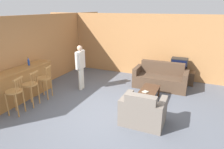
{
  "coord_description": "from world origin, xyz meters",
  "views": [
    {
      "loc": [
        2.2,
        -4.47,
        2.85
      ],
      "look_at": [
        -0.17,
        0.93,
        0.85
      ],
      "focal_mm": 32.0,
      "sensor_mm": 36.0,
      "label": 1
    }
  ],
  "objects": [
    {
      "name": "armchair_near",
      "position": [
        1.11,
        -0.06,
        0.33
      ],
      "size": [
        1.08,
        0.8,
        0.9
      ],
      "color": "#70665B",
      "rests_on": "ground_plane"
    },
    {
      "name": "book_on_table",
      "position": [
        0.89,
        1.02,
        0.42
      ],
      "size": [
        0.2,
        0.21,
        0.02
      ],
      "color": "#B7AD99",
      "rests_on": "coffee_table"
    },
    {
      "name": "wall_left",
      "position": [
        -3.18,
        1.37,
        1.3
      ],
      "size": [
        0.08,
        8.74,
        2.6
      ],
      "color": "#B27A47",
      "rests_on": "ground_plane"
    },
    {
      "name": "ground_plane",
      "position": [
        0.0,
        0.0,
        0.0
      ],
      "size": [
        24.0,
        24.0,
        0.0
      ],
      "primitive_type": "plane",
      "color": "#565B66"
    },
    {
      "name": "person_by_window",
      "position": [
        -1.54,
        1.28,
        0.91
      ],
      "size": [
        0.21,
        0.55,
        1.61
      ],
      "color": "silver",
      "rests_on": "ground_plane"
    },
    {
      "name": "bar_chair_near",
      "position": [
        -2.22,
        -0.98,
        0.61
      ],
      "size": [
        0.52,
        0.52,
        1.08
      ],
      "color": "#B77F42",
      "rests_on": "ground_plane"
    },
    {
      "name": "tv_unit",
      "position": [
        1.6,
        3.36,
        0.25
      ],
      "size": [
        1.2,
        0.48,
        0.51
      ],
      "color": "#513823",
      "rests_on": "ground_plane"
    },
    {
      "name": "bottle",
      "position": [
        -2.87,
        0.24,
        1.15
      ],
      "size": [
        0.07,
        0.07,
        0.28
      ],
      "color": "#234293",
      "rests_on": "bar_counter"
    },
    {
      "name": "wall_back",
      "position": [
        0.0,
        3.74,
        1.3
      ],
      "size": [
        9.4,
        0.08,
        2.6
      ],
      "color": "#B27A47",
      "rests_on": "ground_plane"
    },
    {
      "name": "bar_chair_mid",
      "position": [
        -2.22,
        -0.42,
        0.61
      ],
      "size": [
        0.49,
        0.49,
        1.08
      ],
      "color": "#B77F42",
      "rests_on": "ground_plane"
    },
    {
      "name": "bar_chair_far",
      "position": [
        -2.22,
        0.19,
        0.61
      ],
      "size": [
        0.52,
        0.52,
        1.08
      ],
      "color": "#B77F42",
      "rests_on": "ground_plane"
    },
    {
      "name": "bar_counter",
      "position": [
        -2.85,
        -0.4,
        0.52
      ],
      "size": [
        0.55,
        2.76,
        1.02
      ],
      "color": "#A87038",
      "rests_on": "ground_plane"
    },
    {
      "name": "tv",
      "position": [
        1.6,
        3.35,
        0.75
      ],
      "size": [
        0.61,
        0.42,
        0.49
      ],
      "color": "black",
      "rests_on": "tv_unit"
    },
    {
      "name": "couch_far",
      "position": [
        1.06,
        2.6,
        0.33
      ],
      "size": [
        1.9,
        0.85,
        0.92
      ],
      "color": "#4C3828",
      "rests_on": "ground_plane"
    },
    {
      "name": "coffee_table",
      "position": [
        0.96,
        1.27,
        0.34
      ],
      "size": [
        0.52,
        1.02,
        0.41
      ],
      "color": "#472D1E",
      "rests_on": "ground_plane"
    }
  ]
}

